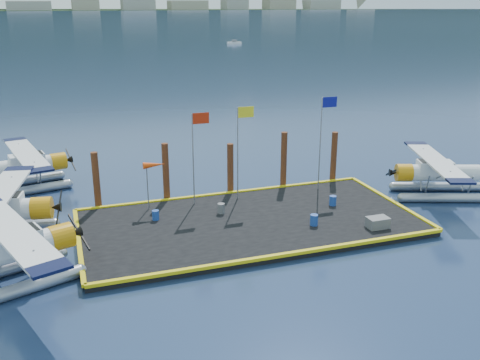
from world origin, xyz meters
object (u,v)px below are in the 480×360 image
at_px(drum_0, 156,215).
at_px(drum_4, 333,201).
at_px(piling_1, 166,174).
at_px(flagpole_yellow, 241,139).
at_px(seaplane_c, 22,169).
at_px(piling_0, 97,182).
at_px(seaplane_a, 6,255).
at_px(flagpole_blue, 323,129).
at_px(piling_3, 284,162).
at_px(seaplane_d, 440,175).
at_px(windsock, 154,166).
at_px(crate, 378,222).
at_px(drum_5, 221,208).
at_px(piling_4, 334,159).
at_px(piling_2, 230,170).
at_px(flagpole_red, 196,144).
at_px(drum_1, 314,220).

distance_m(drum_0, drum_4, 11.42).
bearing_deg(piling_1, flagpole_yellow, -18.79).
xyz_separation_m(seaplane_c, piling_0, (4.77, -6.06, 0.41)).
distance_m(seaplane_a, flagpole_blue, 21.42).
distance_m(drum_4, piling_3, 5.20).
bearing_deg(seaplane_d, piling_0, 97.78).
height_order(seaplane_d, drum_0, seaplane_d).
height_order(drum_0, flagpole_yellow, flagpole_yellow).
height_order(flagpole_blue, windsock, flagpole_blue).
xyz_separation_m(crate, piling_0, (-15.21, 8.87, 1.29)).
relative_size(drum_5, flagpole_yellow, 0.10).
xyz_separation_m(drum_4, piling_0, (-14.45, 4.79, 1.28)).
distance_m(drum_4, crate, 4.15).
bearing_deg(seaplane_a, seaplane_c, 159.55).
bearing_deg(seaplane_d, seaplane_a, 117.31).
distance_m(flagpole_blue, piling_4, 3.61).
xyz_separation_m(piling_1, piling_3, (8.50, 0.00, 0.05)).
bearing_deg(flagpole_blue, piling_0, 173.99).
relative_size(drum_5, piling_0, 0.16).
relative_size(drum_4, piling_3, 0.15).
relative_size(seaplane_c, drum_5, 16.19).
height_order(seaplane_a, piling_0, piling_0).
distance_m(piling_1, piling_4, 12.50).
height_order(windsock, piling_4, piling_4).
xyz_separation_m(windsock, piling_1, (1.03, 1.60, -1.13)).
relative_size(drum_4, piling_2, 0.17).
bearing_deg(flagpole_red, drum_1, -45.57).
xyz_separation_m(drum_5, piling_1, (-2.68, 3.77, 1.38)).
bearing_deg(windsock, piling_4, 6.75).
xyz_separation_m(drum_5, piling_2, (1.82, 3.77, 1.18)).
height_order(piling_0, piling_3, piling_3).
xyz_separation_m(drum_1, piling_4, (5.16, 7.35, 1.27)).
distance_m(piling_0, piling_1, 4.50).
relative_size(seaplane_c, crate, 8.23).
xyz_separation_m(drum_1, windsock, (-8.36, 5.75, 2.50)).
distance_m(flagpole_blue, piling_3, 3.72).
relative_size(drum_5, flagpole_blue, 0.10).
xyz_separation_m(flagpole_blue, piling_2, (-6.20, 1.60, -2.79)).
height_order(drum_1, piling_4, piling_4).
relative_size(drum_0, windsock, 0.19).
distance_m(drum_0, drum_5, 4.09).
relative_size(drum_5, piling_3, 0.15).
relative_size(drum_0, flagpole_yellow, 0.10).
bearing_deg(flagpole_red, seaplane_d, -10.60).
relative_size(seaplane_d, flagpole_red, 1.66).
height_order(drum_0, drum_4, drum_4).
xyz_separation_m(crate, piling_1, (-10.71, 8.87, 1.39)).
relative_size(flagpole_yellow, piling_2, 1.63).
relative_size(flagpole_red, flagpole_blue, 0.92).
xyz_separation_m(seaplane_d, crate, (-7.55, -4.17, -0.84)).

